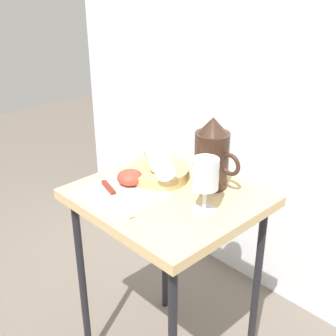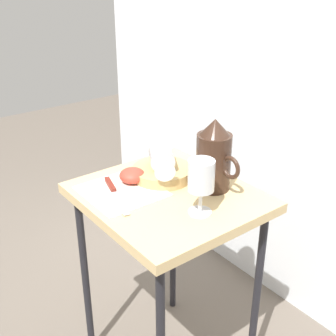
{
  "view_description": "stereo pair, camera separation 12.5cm",
  "coord_description": "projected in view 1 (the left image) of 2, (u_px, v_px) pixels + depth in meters",
  "views": [
    {
      "loc": [
        0.81,
        -0.78,
        1.29
      ],
      "look_at": [
        0.0,
        0.0,
        0.76
      ],
      "focal_mm": 47.49,
      "sensor_mm": 36.0,
      "label": 1
    },
    {
      "loc": [
        0.89,
        -0.69,
        1.29
      ],
      "look_at": [
        0.0,
        0.0,
        0.76
      ],
      "focal_mm": 47.49,
      "sensor_mm": 36.0,
      "label": 2
    }
  ],
  "objects": [
    {
      "name": "table",
      "position": [
        168.0,
        215.0,
        1.32
      ],
      "size": [
        0.5,
        0.45,
        0.68
      ],
      "color": "tan",
      "rests_on": "ground_plane"
    },
    {
      "name": "linen_napkin",
      "position": [
        121.0,
        194.0,
        1.27
      ],
      "size": [
        0.22,
        0.21,
        0.0
      ],
      "primitive_type": "cube",
      "rotation": [
        0.0,
        0.0,
        -0.01
      ],
      "color": "silver",
      "rests_on": "table"
    },
    {
      "name": "wine_glass_tipped_near",
      "position": [
        158.0,
        158.0,
        1.33
      ],
      "size": [
        0.16,
        0.14,
        0.07
      ],
      "color": "silver",
      "rests_on": "basket_tray"
    },
    {
      "name": "basket_tray",
      "position": [
        159.0,
        173.0,
        1.36
      ],
      "size": [
        0.18,
        0.18,
        0.03
      ],
      "primitive_type": "cylinder",
      "color": "tan",
      "rests_on": "table"
    },
    {
      "name": "curtain_drape",
      "position": [
        293.0,
        44.0,
        1.5
      ],
      "size": [
        2.4,
        0.03,
        2.05
      ],
      "primitive_type": "cube",
      "color": "white",
      "rests_on": "ground_plane"
    },
    {
      "name": "wine_glass_upright",
      "position": [
        207.0,
        176.0,
        1.15
      ],
      "size": [
        0.07,
        0.07,
        0.15
      ],
      "color": "silver",
      "rests_on": "table"
    },
    {
      "name": "knife",
      "position": [
        113.0,
        193.0,
        1.27
      ],
      "size": [
        0.21,
        0.08,
        0.01
      ],
      "color": "silver",
      "rests_on": "linen_napkin"
    },
    {
      "name": "pitcher",
      "position": [
        212.0,
        159.0,
        1.29
      ],
      "size": [
        0.15,
        0.1,
        0.21
      ],
      "color": "#382319",
      "rests_on": "table"
    },
    {
      "name": "apple_half_left",
      "position": [
        130.0,
        177.0,
        1.32
      ],
      "size": [
        0.08,
        0.08,
        0.04
      ],
      "primitive_type": "ellipsoid",
      "color": "#CC3D2D",
      "rests_on": "linen_napkin"
    }
  ]
}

